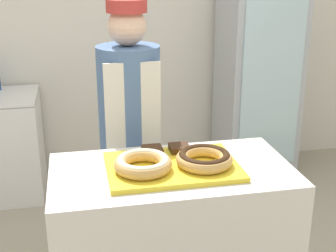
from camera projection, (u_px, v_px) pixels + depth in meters
wall_back at (121, 21)px, 4.02m from camera, size 8.00×0.06×2.70m
display_counter at (172, 252)px, 2.36m from camera, size 1.14×0.61×0.92m
serving_tray at (172, 167)px, 2.20m from camera, size 0.62×0.43×0.02m
donut_light_glaze at (143, 163)px, 2.12m from camera, size 0.27×0.27×0.07m
donut_chocolate_glaze at (204, 158)px, 2.18m from camera, size 0.27×0.27×0.07m
brownie_back_left at (152, 150)px, 2.31m from camera, size 0.10×0.10×0.03m
brownie_back_right at (179, 148)px, 2.34m from camera, size 0.10×0.10×0.03m
baker_person at (130, 134)px, 2.78m from camera, size 0.36×0.36×1.65m
beverage_fridge at (257, 81)px, 4.06m from camera, size 0.62×0.61×1.70m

